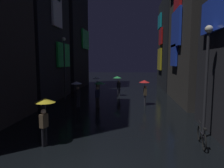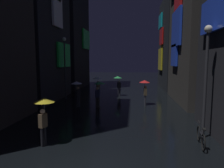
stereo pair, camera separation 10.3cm
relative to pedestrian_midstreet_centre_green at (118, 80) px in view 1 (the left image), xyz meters
The scene contains 13 objects.
building_left_mid 10.73m from the pedestrian_midstreet_centre_green, 159.55° to the right, with size 4.25×7.58×17.71m.
building_left_far 13.37m from the pedestrian_midstreet_centre_green, 138.68° to the left, with size 4.25×8.29×21.17m.
building_right_mid 9.71m from the pedestrian_midstreet_centre_green, 17.28° to the right, with size 4.25×8.47×14.79m.
building_right_far 11.07m from the pedestrian_midstreet_centre_green, 42.64° to the left, with size 4.25×8.92×12.01m.
pedestrian_midstreet_centre_green is the anchor object (origin of this frame).
pedestrian_foreground_left_clear 2.34m from the pedestrian_midstreet_centre_green, 150.26° to the right, with size 0.90×0.90×2.12m.
pedestrian_midstreet_left_red 4.97m from the pedestrian_midstreet_centre_green, 58.87° to the right, with size 0.90×0.90×2.12m.
pedestrian_foreground_right_green 5.71m from the pedestrian_midstreet_centre_green, 101.17° to the right, with size 0.90×0.90×2.12m.
pedestrian_far_right_yellow 13.12m from the pedestrian_midstreet_centre_green, 100.07° to the right, with size 0.90×0.90×2.12m.
pedestrian_near_crossing_clear 6.37m from the pedestrian_midstreet_centre_green, 116.70° to the right, with size 0.90×0.90×2.12m.
bicycle_parked_at_storefront 13.17m from the pedestrian_midstreet_centre_green, 69.43° to the right, with size 0.31×1.81×0.96m.
streetlamp_right_near 12.48m from the pedestrian_midstreet_centre_green, 66.11° to the right, with size 0.36×0.36×5.37m.
streetlamp_left_far 5.88m from the pedestrian_midstreet_centre_green, 154.62° to the right, with size 0.36×0.36×5.97m.
Camera 1 is at (1.49, -5.55, 3.73)m, focal length 32.00 mm.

